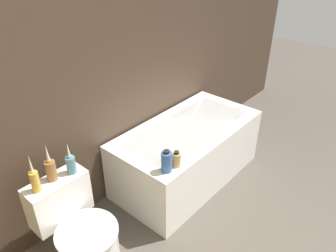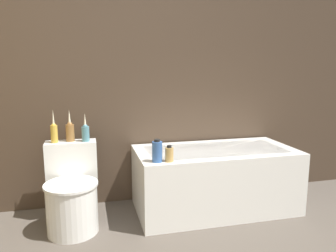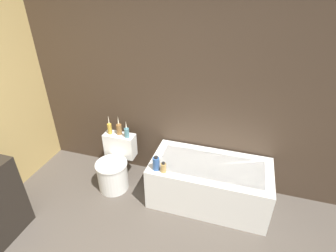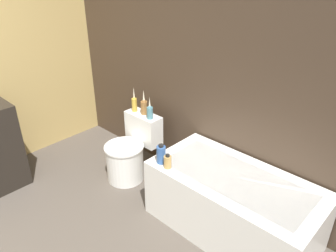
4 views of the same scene
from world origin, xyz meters
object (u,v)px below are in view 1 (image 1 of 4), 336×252
at_px(vase_silver, 50,168).
at_px(bathtub, 187,153).
at_px(vase_bronze, 71,163).
at_px(shampoo_bottle_tall, 167,162).
at_px(vase_gold, 35,179).
at_px(shampoo_bottle_short, 176,160).
at_px(toilet, 81,237).

bearing_deg(vase_silver, bathtub, -7.20).
relative_size(vase_bronze, shampoo_bottle_tall, 1.32).
bearing_deg(shampoo_bottle_tall, vase_gold, 153.33).
distance_m(vase_gold, shampoo_bottle_short, 0.98).
height_order(vase_silver, shampoo_bottle_short, vase_silver).
relative_size(vase_gold, vase_silver, 1.02).
relative_size(bathtub, vase_bronze, 5.97).
relative_size(bathtub, toilet, 2.13).
height_order(bathtub, shampoo_bottle_short, shampoo_bottle_short).
bearing_deg(vase_silver, vase_bronze, -16.34).
xyz_separation_m(vase_gold, vase_bronze, (0.25, -0.01, -0.01)).
relative_size(vase_silver, shampoo_bottle_tall, 1.50).
bearing_deg(bathtub, shampoo_bottle_tall, -156.29).
distance_m(toilet, vase_bronze, 0.51).
xyz_separation_m(vase_silver, shampoo_bottle_short, (0.75, -0.43, -0.14)).
xyz_separation_m(vase_bronze, shampoo_bottle_tall, (0.53, -0.38, -0.11)).
height_order(toilet, vase_silver, vase_silver).
distance_m(vase_bronze, shampoo_bottle_tall, 0.66).
bearing_deg(shampoo_bottle_short, toilet, 164.31).
relative_size(bathtub, shampoo_bottle_tall, 7.90).
bearing_deg(bathtub, toilet, -176.99).
bearing_deg(shampoo_bottle_tall, vase_bronze, 144.45).
relative_size(toilet, vase_bronze, 2.81).
xyz_separation_m(vase_silver, vase_bronze, (0.13, -0.04, -0.01)).
height_order(toilet, vase_bronze, vase_bronze).
bearing_deg(shampoo_bottle_tall, bathtub, 23.71).
xyz_separation_m(toilet, shampoo_bottle_short, (0.75, -0.21, 0.33)).
bearing_deg(vase_bronze, bathtub, -6.15).
bearing_deg(vase_bronze, toilet, -123.86).
relative_size(vase_silver, vase_bronze, 1.13).
distance_m(vase_silver, shampoo_bottle_short, 0.88).
height_order(bathtub, vase_gold, vase_gold).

